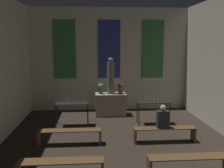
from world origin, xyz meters
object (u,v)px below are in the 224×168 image
Objects in this scene: pew_back_left at (69,134)px; person_seated at (163,118)px; flower_vase_right at (121,88)px; pew_back_right at (164,132)px; candle_rack_right at (153,105)px; candle_rack_left at (72,106)px; statue at (111,77)px; flower_vase_left at (101,88)px; altar at (111,104)px; pew_third_right at (189,161)px; pew_third_left at (61,166)px.

person_seated is (2.89, 0.00, 0.45)m from pew_back_left.
pew_back_right is at bearing -71.77° from flower_vase_right.
pew_back_left is (-3.02, -1.81, -0.42)m from candle_rack_right.
flower_vase_right is 0.37× the size of candle_rack_left.
statue is 0.80× the size of pew_back_left.
flower_vase_left is 0.86m from flower_vase_right.
pew_back_left is at bearing -114.88° from altar.
altar is 0.85× the size of statue.
altar is at bearing 0.00° from statue.
statue reaches higher than flower_vase_left.
pew_third_right is (1.48, -5.23, -1.34)m from statue.
person_seated reaches higher than candle_rack_right.
pew_third_right is (1.91, -5.23, -0.87)m from flower_vase_left.
person_seated is at bearing 0.00° from pew_back_left.
candle_rack_right reaches higher than pew_back_right.
flower_vase_left is 0.23× the size of pew_back_left.
flower_vase_left is at bearing 120.88° from pew_back_right.
flower_vase_left is at bearing 180.00° from flower_vase_right.
pew_third_left is at bearing -128.18° from candle_rack_right.
pew_third_right is at bearing -74.20° from altar.
statue is 0.80× the size of pew_back_right.
candle_rack_left is at bearing -138.26° from altar.
pew_third_left is at bearing -105.80° from statue.
pew_third_right is 2.09m from person_seated.
candle_rack_left is at bearing -138.26° from statue.
statue reaches higher than pew_back_right.
statue reaches higher than pew_third_left.
pew_back_right is (2.96, 2.04, 0.00)m from pew_third_left.
candle_rack_left is 0.64× the size of pew_back_left.
statue is 0.80× the size of pew_third_right.
flower_vase_left is 3.47m from pew_back_left.
altar is 0.85m from flower_vase_right.
pew_back_right is at bearing -59.12° from flower_vase_left.
statue is at bearing 74.20° from pew_third_left.
candle_rack_right is at bearing 87.89° from pew_back_right.
person_seated reaches higher than pew_third_left.
statue is 3.76m from pew_back_left.
pew_third_right and pew_back_left have the same top height.
pew_back_left is (-1.91, -3.19, -0.87)m from flower_vase_right.
statue is 3.76m from pew_back_right.
statue is 2.12× the size of person_seated.
altar is 0.68× the size of pew_back_left.
flower_vase_right is 3.47m from pew_back_right.
flower_vase_right is (0.43, 0.00, -0.47)m from statue.
flower_vase_left reaches higher than candle_rack_left.
flower_vase_right is 1.83m from candle_rack_right.
candle_rack_right is 3.87m from pew_third_right.
altar is 1.07× the size of candle_rack_left.
person_seated reaches higher than candle_rack_left.
pew_third_left is 3.59m from pew_back_right.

